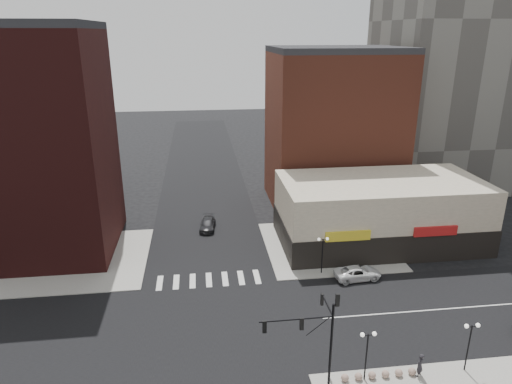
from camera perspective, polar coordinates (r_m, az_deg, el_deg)
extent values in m
plane|color=black|center=(42.23, -5.42, -16.46)|extent=(240.00, 240.00, 0.00)
cube|color=black|center=(42.22, -5.42, -16.45)|extent=(200.00, 14.00, 0.02)
cube|color=black|center=(42.22, -5.42, -16.45)|extent=(14.00, 200.00, 0.02)
cube|color=gray|center=(56.39, -21.04, -7.90)|extent=(15.00, 15.00, 0.12)
cube|color=gray|center=(56.66, 8.91, -6.62)|extent=(15.00, 15.00, 0.12)
cube|color=#381211|center=(57.23, -26.04, 5.12)|extent=(16.00, 15.00, 25.00)
cube|color=brown|center=(68.09, 9.62, 7.51)|extent=(18.00, 15.00, 22.00)
cube|color=beige|center=(57.61, 15.21, -2.37)|extent=(24.00, 12.00, 8.00)
cube|color=black|center=(58.47, 15.01, -4.46)|extent=(24.20, 12.20, 3.40)
cylinder|color=black|center=(34.69, 9.35, -18.51)|extent=(0.18, 0.18, 7.00)
cylinder|color=black|center=(32.64, 5.05, -15.57)|extent=(5.20, 0.11, 0.11)
cylinder|color=black|center=(33.38, 7.81, -16.28)|extent=(1.72, 0.06, 1.46)
cylinder|color=black|center=(34.42, 8.87, -13.71)|extent=(0.11, 3.00, 0.11)
cube|color=black|center=(32.53, 1.07, -16.48)|extent=(0.28, 0.18, 0.95)
sphere|color=red|center=(32.36, 1.08, -16.05)|extent=(0.16, 0.16, 0.16)
cube|color=black|center=(32.95, 5.73, -16.07)|extent=(0.28, 0.18, 0.95)
sphere|color=red|center=(32.78, 5.75, -15.65)|extent=(0.16, 0.16, 0.16)
cube|color=black|center=(35.68, 8.26, -13.14)|extent=(0.18, 0.28, 0.95)
sphere|color=red|center=(35.52, 8.28, -12.73)|extent=(0.16, 0.16, 0.16)
cube|color=black|center=(32.58, 10.15, -13.15)|extent=(0.28, 0.18, 0.95)
sphere|color=red|center=(32.43, 10.19, -12.71)|extent=(0.16, 0.16, 0.16)
cylinder|color=black|center=(36.48, 13.61, -19.42)|extent=(0.11, 0.11, 4.00)
cylinder|color=black|center=(35.34, 13.86, -17.01)|extent=(0.90, 0.06, 0.06)
sphere|color=white|center=(35.14, 13.16, -16.98)|extent=(0.32, 0.32, 0.32)
sphere|color=white|center=(35.43, 14.59, -16.77)|extent=(0.32, 0.32, 0.32)
cylinder|color=black|center=(39.74, 24.99, -17.26)|extent=(0.11, 0.11, 4.00)
cylinder|color=black|center=(38.70, 25.40, -14.98)|extent=(0.90, 0.06, 0.06)
sphere|color=white|center=(38.42, 24.83, -14.97)|extent=(0.32, 0.32, 0.32)
sphere|color=white|center=(38.87, 26.00, -14.74)|extent=(0.32, 0.32, 0.32)
cylinder|color=black|center=(49.52, 8.28, -7.93)|extent=(0.11, 0.11, 4.00)
cylinder|color=black|center=(48.68, 8.38, -5.94)|extent=(0.90, 0.06, 0.06)
sphere|color=white|center=(48.53, 7.88, -5.87)|extent=(0.32, 0.32, 0.32)
sphere|color=white|center=(48.76, 8.90, -5.80)|extent=(0.32, 0.32, 0.32)
sphere|color=#A17A6F|center=(37.13, 11.06, -21.83)|extent=(0.58, 0.58, 0.58)
sphere|color=#A17A6F|center=(37.43, 12.70, -21.58)|extent=(0.58, 0.58, 0.58)
sphere|color=#A17A6F|center=(37.75, 14.31, -21.31)|extent=(0.58, 0.58, 0.58)
sphere|color=#A17A6F|center=(38.10, 15.89, -21.04)|extent=(0.58, 0.58, 0.58)
sphere|color=#A17A6F|center=(38.48, 17.43, -20.75)|extent=(0.58, 0.58, 0.58)
sphere|color=#A17A6F|center=(38.88, 18.93, -20.46)|extent=(0.58, 0.58, 0.58)
imported|color=silver|center=(49.94, 12.59, -9.83)|extent=(5.12, 2.67, 1.38)
imported|color=black|center=(60.66, -6.06, -4.05)|extent=(2.44, 4.83, 1.35)
imported|color=black|center=(38.54, 19.78, -19.69)|extent=(0.84, 0.81, 1.93)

